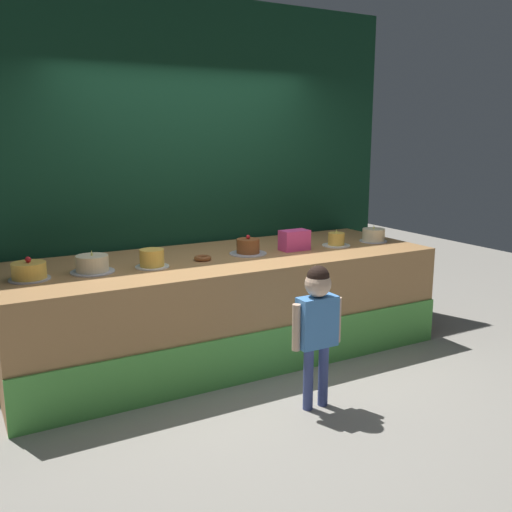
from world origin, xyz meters
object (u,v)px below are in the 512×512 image
(cake_left, at_px, (92,264))
(cake_far_left, at_px, (29,271))
(donut, at_px, (203,258))
(cake_far_right, at_px, (373,235))
(cake_right, at_px, (336,240))
(cake_center_left, at_px, (152,259))
(child_figure, at_px, (317,317))
(pink_box, at_px, (294,240))
(cake_center_right, at_px, (248,247))

(cake_left, bearing_deg, cake_far_left, -179.52)
(donut, xyz_separation_m, cake_far_right, (1.78, -0.03, 0.04))
(cake_left, bearing_deg, cake_right, -1.24)
(cake_center_left, xyz_separation_m, cake_far_right, (2.23, 0.01, -0.01))
(donut, xyz_separation_m, cake_center_left, (-0.45, -0.04, 0.05))
(child_figure, height_order, cake_far_left, cake_far_left)
(cake_right, relative_size, cake_far_right, 0.98)
(cake_far_left, distance_m, cake_right, 2.67)
(child_figure, height_order, pink_box, pink_box)
(child_figure, relative_size, cake_far_right, 3.86)
(cake_left, bearing_deg, cake_far_right, -1.04)
(pink_box, xyz_separation_m, donut, (-0.89, 0.01, -0.07))
(cake_far_left, bearing_deg, child_figure, -35.12)
(pink_box, xyz_separation_m, cake_center_left, (-1.34, -0.03, -0.02))
(cake_left, relative_size, cake_center_left, 1.23)
(cake_center_right, bearing_deg, cake_far_left, -179.14)
(cake_far_left, distance_m, cake_left, 0.45)
(pink_box, height_order, cake_right, pink_box)
(child_figure, bearing_deg, cake_left, 136.11)
(child_figure, relative_size, cake_left, 3.14)
(donut, relative_size, cake_far_left, 0.49)
(pink_box, relative_size, cake_center_left, 0.97)
(cake_far_right, bearing_deg, cake_center_right, 176.94)
(cake_left, distance_m, cake_right, 2.23)
(cake_far_right, bearing_deg, cake_left, 178.96)
(cake_left, height_order, cake_center_right, cake_left)
(pink_box, xyz_separation_m, cake_far_right, (0.89, -0.03, -0.03))
(cake_center_left, height_order, cake_right, cake_right)
(cake_far_left, distance_m, cake_center_right, 1.78)
(cake_center_left, relative_size, cake_right, 1.01)
(cake_left, distance_m, cake_far_right, 2.67)
(donut, bearing_deg, cake_right, -1.38)
(cake_right, bearing_deg, cake_center_right, 175.44)
(donut, relative_size, cake_right, 0.54)
(cake_center_left, bearing_deg, cake_center_right, 5.04)
(donut, xyz_separation_m, cake_right, (1.34, -0.03, 0.04))
(pink_box, relative_size, cake_far_right, 0.97)
(child_figure, distance_m, cake_left, 1.72)
(child_figure, xyz_separation_m, cake_far_right, (1.45, 1.13, 0.27))
(cake_center_left, xyz_separation_m, cake_center_right, (0.89, 0.08, -0.01))
(cake_center_right, bearing_deg, cake_left, -179.02)
(cake_right, bearing_deg, pink_box, 176.75)
(cake_right, bearing_deg, donut, 178.62)
(child_figure, bearing_deg, cake_far_right, 37.99)
(donut, distance_m, cake_right, 1.34)
(donut, relative_size, cake_far_right, 0.54)
(child_figure, distance_m, cake_far_left, 2.06)
(cake_center_right, distance_m, cake_far_right, 1.34)
(cake_center_left, distance_m, cake_far_right, 2.23)
(donut, height_order, cake_right, cake_right)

